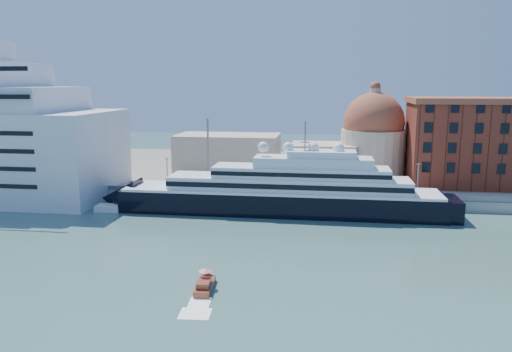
# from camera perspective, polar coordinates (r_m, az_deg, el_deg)

# --- Properties ---
(ground) EXTENTS (400.00, 400.00, 0.00)m
(ground) POSITION_cam_1_polar(r_m,az_deg,el_deg) (91.35, 2.07, -7.89)
(ground) COLOR #38625C
(ground) RESTS_ON ground
(quay) EXTENTS (180.00, 10.00, 2.50)m
(quay) POSITION_cam_1_polar(r_m,az_deg,el_deg) (123.65, 3.76, -2.38)
(quay) COLOR gray
(quay) RESTS_ON ground
(land) EXTENTS (260.00, 72.00, 2.00)m
(land) POSITION_cam_1_polar(r_m,az_deg,el_deg) (163.83, 4.87, 0.72)
(land) COLOR slate
(land) RESTS_ON ground
(quay_fence) EXTENTS (180.00, 0.10, 1.20)m
(quay_fence) POSITION_cam_1_polar(r_m,az_deg,el_deg) (118.87, 3.60, -2.00)
(quay_fence) COLOR slate
(quay_fence) RESTS_ON quay
(superyacht) EXTENTS (81.23, 11.26, 24.28)m
(superyacht) POSITION_cam_1_polar(r_m,az_deg,el_deg) (112.64, 1.57, -2.12)
(superyacht) COLOR black
(superyacht) RESTS_ON ground
(service_barge) EXTENTS (11.73, 4.74, 2.58)m
(service_barge) POSITION_cam_1_polar(r_m,az_deg,el_deg) (118.78, -15.04, -3.52)
(service_barge) COLOR white
(service_barge) RESTS_ON ground
(water_taxi) EXTENTS (2.69, 6.73, 3.13)m
(water_taxi) POSITION_cam_1_polar(r_m,az_deg,el_deg) (72.72, -5.88, -12.27)
(water_taxi) COLOR maroon
(water_taxi) RESTS_ON ground
(warehouse) EXTENTS (43.00, 19.00, 23.25)m
(warehouse) POSITION_cam_1_polar(r_m,az_deg,el_deg) (145.49, 25.33, 3.58)
(warehouse) COLOR maroon
(warehouse) RESTS_ON land
(church) EXTENTS (66.00, 18.00, 25.50)m
(church) POSITION_cam_1_polar(r_m,az_deg,el_deg) (145.04, 7.06, 3.35)
(church) COLOR beige
(church) RESTS_ON land
(lamp_posts) EXTENTS (120.80, 2.40, 18.00)m
(lamp_posts) POSITION_cam_1_polar(r_m,az_deg,el_deg) (121.92, -2.20, 1.56)
(lamp_posts) COLOR slate
(lamp_posts) RESTS_ON quay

